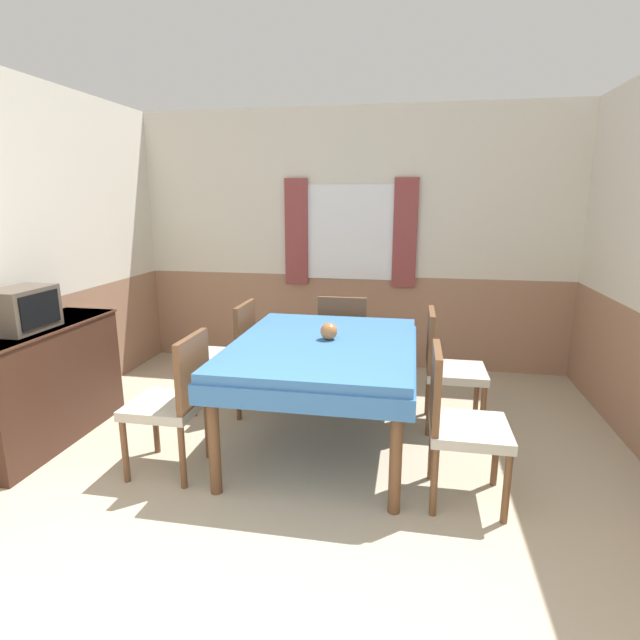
{
  "coord_description": "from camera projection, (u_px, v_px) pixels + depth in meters",
  "views": [
    {
      "loc": [
        0.62,
        -1.05,
        1.71
      ],
      "look_at": [
        0.02,
        2.16,
        0.92
      ],
      "focal_mm": 28.0,
      "sensor_mm": 36.0,
      "label": 1
    }
  ],
  "objects": [
    {
      "name": "chair_left_far",
      "position": [
        231.0,
        352.0,
        4.08
      ],
      "size": [
        0.44,
        0.44,
        0.91
      ],
      "rotation": [
        0.0,
        0.0,
        1.57
      ],
      "color": "brown",
      "rests_on": "ground_plane"
    },
    {
      "name": "wall_back",
      "position": [
        351.0,
        241.0,
        5.09
      ],
      "size": [
        4.77,
        0.1,
        2.6
      ],
      "color": "silver",
      "rests_on": "ground_plane"
    },
    {
      "name": "chair_right_near",
      "position": [
        458.0,
        420.0,
        2.83
      ],
      "size": [
        0.44,
        0.44,
        0.91
      ],
      "rotation": [
        0.0,
        0.0,
        4.71
      ],
      "color": "brown",
      "rests_on": "ground_plane"
    },
    {
      "name": "chair_head_window",
      "position": [
        344.0,
        340.0,
        4.45
      ],
      "size": [
        0.44,
        0.44,
        0.91
      ],
      "color": "brown",
      "rests_on": "ground_plane"
    },
    {
      "name": "chair_left_near",
      "position": [
        175.0,
        398.0,
        3.14
      ],
      "size": [
        0.44,
        0.44,
        0.91
      ],
      "rotation": [
        0.0,
        0.0,
        1.57
      ],
      "color": "brown",
      "rests_on": "ground_plane"
    },
    {
      "name": "wall_left",
      "position": [
        6.0,
        260.0,
        3.53
      ],
      "size": [
        0.05,
        4.43,
        2.6
      ],
      "color": "silver",
      "rests_on": "ground_plane"
    },
    {
      "name": "tv",
      "position": [
        22.0,
        309.0,
        3.34
      ],
      "size": [
        0.29,
        0.43,
        0.29
      ],
      "color": "#51473D",
      "rests_on": "sideboard"
    },
    {
      "name": "chair_right_far",
      "position": [
        447.0,
        365.0,
        3.78
      ],
      "size": [
        0.44,
        0.44,
        0.91
      ],
      "rotation": [
        0.0,
        0.0,
        4.71
      ],
      "color": "brown",
      "rests_on": "ground_plane"
    },
    {
      "name": "vase",
      "position": [
        329.0,
        331.0,
        3.43
      ],
      "size": [
        0.12,
        0.12,
        0.12
      ],
      "color": "#B26B38",
      "rests_on": "dining_table"
    },
    {
      "name": "dining_table",
      "position": [
        324.0,
        356.0,
        3.42
      ],
      "size": [
        1.25,
        1.59,
        0.77
      ],
      "color": "#386BA8",
      "rests_on": "ground_plane"
    },
    {
      "name": "sideboard",
      "position": [
        42.0,
        384.0,
        3.56
      ],
      "size": [
        0.46,
        1.27,
        0.85
      ],
      "color": "#3D2319",
      "rests_on": "ground_plane"
    }
  ]
}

